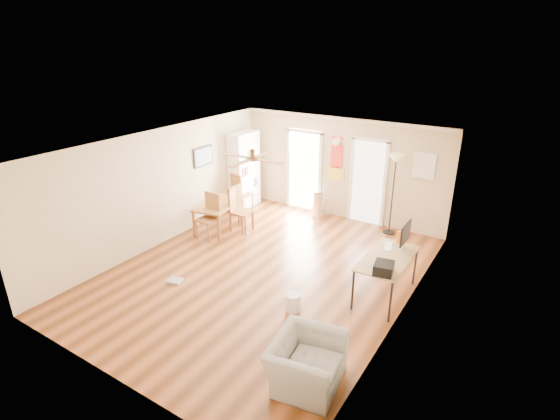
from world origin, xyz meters
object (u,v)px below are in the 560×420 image
Objects in this scene: wastebasket_a at (293,302)px; dining_chair_far at (242,192)px; computer_desk at (386,277)px; armchair at (306,362)px; printer at (384,268)px; torchiere_lamp at (392,195)px; dining_chair_right_b at (241,210)px; trash_can at (319,204)px; dining_chair_right_a at (241,210)px; dining_table at (219,216)px; bookshelf at (244,170)px; dining_chair_near at (208,217)px.

dining_chair_far is at bearing 137.33° from wastebasket_a.
computer_desk is (4.68, -1.96, -0.13)m from dining_chair_far.
printer is at bearing -16.97° from armchair.
torchiere_lamp is (3.84, 0.75, 0.44)m from dining_chair_far.
dining_chair_far is (-0.75, 1.04, -0.02)m from dining_chair_right_b.
trash_can is 4.36m from printer.
torchiere_lamp is (1.90, 0.02, 0.60)m from trash_can.
computer_desk reaches higher than wastebasket_a.
torchiere_lamp is 4.07m from wastebasket_a.
computer_desk is (0.84, -2.71, -0.57)m from torchiere_lamp.
torchiere_lamp reaches higher than dining_chair_right_b.
torchiere_lamp is (3.09, 1.79, 0.44)m from dining_chair_right_a.
printer is (4.80, -2.52, 0.36)m from dining_chair_far.
dining_table is 5.44m from armchair.
trash_can is (2.11, 0.40, -0.67)m from bookshelf.
dining_chair_right_b is 0.56× the size of torchiere_lamp.
dining_chair_near reaches higher than dining_table.
bookshelf reaches higher than wastebasket_a.
wastebasket_a is (-1.31, -0.70, -0.73)m from printer.
dining_chair_right_a is 3.52m from wastebasket_a.
torchiere_lamp is (3.64, 1.99, 0.64)m from dining_table.
computer_desk reaches higher than dining_table.
bookshelf is at bearing -173.98° from torchiere_lamp.
computer_desk is 1.75m from wastebasket_a.
dining_chair_far is 1.04× the size of armchair.
dining_chair_near reaches higher than trash_can.
dining_chair_far is (-0.20, 1.24, 0.20)m from dining_table.
computer_desk is (4.33, -0.15, -0.13)m from dining_chair_near.
dining_chair_right_a is 1.00× the size of dining_chair_far.
dining_chair_right_a is 3.46× the size of wastebasket_a.
torchiere_lamp is at bearing 28.71° from dining_table.
dining_chair_right_b reaches higher than wastebasket_a.
torchiere_lamp is 1.90× the size of armchair.
trash_can is at bearing 17.23° from armchair.
computer_desk is (3.93, -0.91, -0.15)m from dining_chair_right_b.
dining_table is at bearing -91.46° from bookshelf.
dining_chair_far is (0.17, -0.33, -0.50)m from bookshelf.
dining_chair_near is 4.99m from armchair.
bookshelf reaches higher than armchair.
dining_table is 0.68× the size of torchiere_lamp.
printer is at bearing -118.77° from dining_chair_right_a.
computer_desk reaches higher than armchair.
computer_desk is (3.93, -0.92, -0.14)m from dining_chair_right_a.
torchiere_lamp reaches higher than printer.
torchiere_lamp is at bearing -1.49° from armchair.
dining_chair_far reaches higher than trash_can.
dining_table is 4.27× the size of wastebasket_a.
dining_chair_far reaches higher than wastebasket_a.
dining_chair_near is 1.45× the size of trash_can.
dining_chair_right_a reaches higher than armchair.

